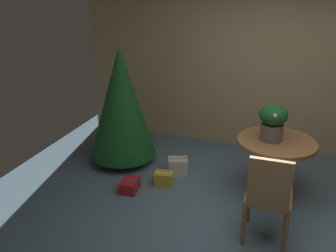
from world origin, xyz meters
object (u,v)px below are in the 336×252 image
object	(u,v)px
gift_box_red	(130,185)
gift_box_gold	(164,179)
flower_vase	(273,121)
wooden_chair_near	(269,195)
gift_box_cream	(178,166)
round_dining_table	(275,159)
holiday_tree	(121,103)

from	to	relation	value
gift_box_red	gift_box_gold	xyz separation A→B (m)	(0.36, 0.27, 0.02)
gift_box_gold	flower_vase	bearing A→B (deg)	9.03
wooden_chair_near	gift_box_gold	bearing A→B (deg)	151.96
wooden_chair_near	gift_box_cream	bearing A→B (deg)	140.14
flower_vase	gift_box_red	size ratio (longest dim) A/B	1.49
wooden_chair_near	gift_box_red	distance (m)	1.79
wooden_chair_near	gift_box_gold	xyz separation A→B (m)	(-1.32, 0.70, -0.46)
wooden_chair_near	gift_box_red	world-z (taller)	wooden_chair_near
round_dining_table	wooden_chair_near	world-z (taller)	wooden_chair_near
round_dining_table	gift_box_cream	bearing A→B (deg)	174.09
round_dining_table	gift_box_gold	world-z (taller)	round_dining_table
gift_box_gold	gift_box_cream	world-z (taller)	gift_box_cream
round_dining_table	wooden_chair_near	bearing A→B (deg)	-90.00
gift_box_red	holiday_tree	bearing A→B (deg)	120.45
flower_vase	wooden_chair_near	size ratio (longest dim) A/B	0.44
flower_vase	gift_box_gold	distance (m)	1.55
round_dining_table	gift_box_red	xyz separation A→B (m)	(-1.68, -0.48, -0.42)
holiday_tree	gift_box_red	size ratio (longest dim) A/B	5.72
holiday_tree	gift_box_gold	distance (m)	1.20
round_dining_table	wooden_chair_near	xyz separation A→B (m)	(0.00, -0.91, 0.05)
holiday_tree	gift_box_red	xyz separation A→B (m)	(0.42, -0.72, -0.82)
holiday_tree	gift_box_cream	size ratio (longest dim) A/B	5.38
flower_vase	gift_box_gold	bearing A→B (deg)	-170.97
round_dining_table	gift_box_red	size ratio (longest dim) A/B	3.15
round_dining_table	gift_box_gold	xyz separation A→B (m)	(-1.32, -0.20, -0.40)
round_dining_table	gift_box_cream	distance (m)	1.30
wooden_chair_near	round_dining_table	bearing A→B (deg)	90.00
round_dining_table	gift_box_gold	bearing A→B (deg)	-171.22
round_dining_table	gift_box_red	distance (m)	1.79
wooden_chair_near	holiday_tree	bearing A→B (deg)	151.32
gift_box_gold	gift_box_cream	xyz separation A→B (m)	(0.08, 0.33, 0.03)
flower_vase	holiday_tree	size ratio (longest dim) A/B	0.26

